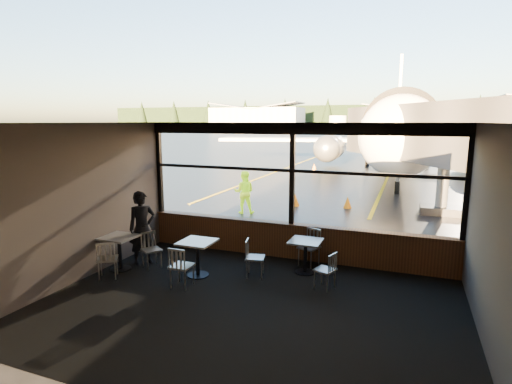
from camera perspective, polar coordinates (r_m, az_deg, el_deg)
The scene contains 34 objects.
ground_plane at distance 129.71m, azimuth 20.10°, elevation 7.94°, with size 520.00×520.00×0.00m, color black.
carpet_floor at distance 7.99m, azimuth -1.24°, elevation -16.04°, with size 8.00×6.00×0.01m, color black.
ceiling at distance 7.17m, azimuth -1.35°, elevation 9.86°, with size 8.00×6.00×0.04m, color #38332D.
wall_left at distance 9.62m, azimuth -23.91°, elevation -1.44°, with size 0.04×6.00×3.50m, color #534943.
wall_right at distance 6.98m, azimuth 30.91°, elevation -6.15°, with size 0.04×6.00×3.50m, color #534943.
wall_back at distance 4.88m, azimuth -15.12°, elevation -11.65°, with size 8.00×0.04×3.50m, color #534943.
window_sill at distance 10.48m, azimuth 5.04°, elevation -7.04°, with size 8.00×0.28×0.90m, color #58321A.
window_header at distance 10.01m, azimuth 5.30°, elevation 9.03°, with size 8.00×0.18×0.30m, color black.
mullion_left at distance 11.80m, azimuth -13.60°, elevation 3.35°, with size 0.12×0.12×2.60m, color black.
mullion_centre at distance 10.10m, azimuth 5.20°, elevation 2.49°, with size 0.12×0.12×2.60m, color black.
mullion_right at distance 9.80m, azimuth 28.00°, elevation 1.11°, with size 0.12×0.12×2.60m, color black.
window_transom at distance 10.09m, azimuth 5.21°, elevation 3.06°, with size 8.00×0.10×0.08m, color black.
airliner at distance 32.18m, azimuth 19.95°, elevation 12.62°, with size 28.76×34.52×10.55m, color white, non-canonical shape.
jet_bridge at distance 15.20m, azimuth 24.39°, elevation 4.81°, with size 8.87×10.85×4.73m, color #2A2A2C, non-canonical shape.
cafe_table_near at distance 9.53m, azimuth 7.06°, elevation -9.16°, with size 0.72×0.72×0.80m, color #9B978E, non-canonical shape.
cafe_table_mid at distance 9.38m, azimuth -8.34°, elevation -9.39°, with size 0.76×0.76×0.84m, color #AAA49C, non-canonical shape.
cafe_table_left at distance 10.19m, azimuth -18.87°, elevation -8.25°, with size 0.76×0.76×0.83m, color #A19C94, non-canonical shape.
chair_near_e at distance 8.75m, azimuth 9.81°, elevation -10.96°, with size 0.45×0.45×0.82m, color #BCB7AA, non-canonical shape.
chair_near_w at distance 9.26m, azimuth -0.12°, elevation -9.42°, with size 0.48×0.48×0.87m, color #B7B1A5, non-canonical shape.
chair_near_n at distance 9.96m, azimuth 7.59°, elevation -7.91°, with size 0.51×0.51×0.93m, color #AEA99D, non-canonical shape.
chair_mid_s at distance 8.84m, azimuth -10.54°, elevation -10.40°, with size 0.50×0.50×0.92m, color #ADA89C, non-canonical shape.
chair_mid_w at distance 10.13m, azimuth -14.69°, elevation -8.05°, with size 0.47×0.47×0.86m, color #AAA69A, non-canonical shape.
chair_left_s at distance 9.76m, azimuth -20.45°, elevation -8.99°, with size 0.49×0.49×0.89m, color beige, non-canonical shape.
passenger at distance 10.33m, azimuth -15.93°, elevation -4.95°, with size 0.67×0.44×1.83m, color black.
ground_crew at distance 15.42m, azimuth -1.70°, elevation -0.01°, with size 0.80×0.62×1.65m, color #BFF219.
cone_nose at distance 16.81m, azimuth 12.95°, elevation -1.45°, with size 0.35×0.35×0.48m, color #E94907.
cone_wing at distance 29.18m, azimuth 8.32°, elevation 3.54°, with size 0.36×0.36×0.50m, color orange.
hangar_left at distance 203.11m, azimuth 0.13°, elevation 10.66°, with size 45.00×18.00×11.00m, color silver, non-canonical shape.
hangar_mid at distance 194.65m, azimuth 20.63°, elevation 9.90°, with size 38.00×15.00×10.00m, color silver, non-canonical shape.
fuel_tank_a at distance 194.41m, azimuth 11.59°, elevation 9.75°, with size 8.00×8.00×6.00m, color silver.
fuel_tank_b at distance 192.98m, azimuth 14.56°, elevation 9.63°, with size 8.00×8.00×6.00m, color silver.
fuel_tank_c at distance 192.05m, azimuth 17.56°, elevation 9.48°, with size 8.00×8.00×6.00m, color silver.
treeline at distance 219.66m, azimuth 20.73°, elevation 10.11°, with size 360.00×3.00×12.00m, color black.
cone_extra at distance 16.90m, azimuth 5.60°, elevation -1.11°, with size 0.37×0.37×0.52m, color orange.
Camera 1 is at (2.74, -9.63, 3.53)m, focal length 28.00 mm.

